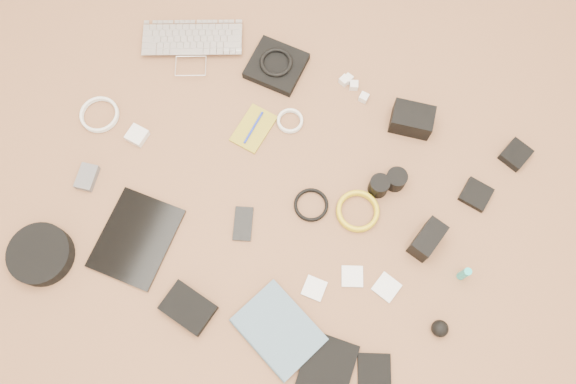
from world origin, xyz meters
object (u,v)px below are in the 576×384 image
at_px(phone, 243,224).
at_px(dslr_camera, 412,119).
at_px(laptop, 192,52).
at_px(headphone_case, 41,254).
at_px(tablet, 136,238).
at_px(paperback, 256,351).

bearing_deg(phone, dslr_camera, 35.99).
distance_m(laptop, dslr_camera, 0.80).
xyz_separation_m(dslr_camera, headphone_case, (-0.91, -0.86, -0.01)).
height_order(phone, headphone_case, headphone_case).
xyz_separation_m(tablet, paperback, (0.48, -0.17, 0.01)).
bearing_deg(headphone_case, tablet, 33.47).
bearing_deg(tablet, dslr_camera, 45.65).
bearing_deg(dslr_camera, laptop, 173.82).
xyz_separation_m(tablet, headphone_case, (-0.24, -0.16, 0.02)).
xyz_separation_m(phone, paperback, (0.19, -0.34, 0.01)).
bearing_deg(tablet, headphone_case, -147.15).
bearing_deg(paperback, headphone_case, 113.95).
distance_m(phone, headphone_case, 0.63).
distance_m(phone, paperback, 0.39).
bearing_deg(paperback, phone, 54.22).
relative_size(dslr_camera, paperback, 0.56).
relative_size(laptop, paperback, 1.46).
xyz_separation_m(tablet, phone, (0.29, 0.17, -0.00)).
height_order(dslr_camera, headphone_case, dslr_camera).
xyz_separation_m(laptop, headphone_case, (-0.12, -0.83, 0.01)).
relative_size(dslr_camera, headphone_case, 0.70).
relative_size(phone, headphone_case, 0.58).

